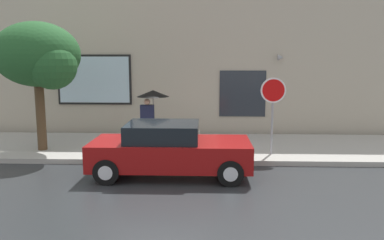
% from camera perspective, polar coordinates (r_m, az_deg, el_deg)
% --- Properties ---
extents(ground_plane, '(60.00, 60.00, 0.00)m').
position_cam_1_polar(ground_plane, '(10.10, -5.37, -8.33)').
color(ground_plane, '#282B2D').
extents(sidewalk, '(20.00, 4.00, 0.15)m').
position_cam_1_polar(sidewalk, '(12.96, -3.68, -4.06)').
color(sidewalk, '#A3A099').
rests_on(sidewalk, ground).
extents(building_facade, '(20.00, 0.67, 7.00)m').
position_cam_1_polar(building_facade, '(15.12, -2.94, 10.84)').
color(building_facade, '#B2A893').
rests_on(building_facade, ground).
extents(parked_car, '(4.11, 1.83, 1.40)m').
position_cam_1_polar(parked_car, '(9.92, -3.44, -4.50)').
color(parked_car, maroon).
rests_on(parked_car, ground).
extents(fire_hydrant, '(0.30, 0.44, 0.76)m').
position_cam_1_polar(fire_hydrant, '(11.86, 0.59, -3.07)').
color(fire_hydrant, white).
rests_on(fire_hydrant, sidewalk).
extents(pedestrian_with_umbrella, '(1.09, 1.09, 1.85)m').
position_cam_1_polar(pedestrian_with_umbrella, '(12.88, -6.12, 2.99)').
color(pedestrian_with_umbrella, black).
rests_on(pedestrian_with_umbrella, sidewalk).
extents(street_tree, '(2.68, 2.28, 4.03)m').
position_cam_1_polar(street_tree, '(12.72, -21.92, 8.76)').
color(street_tree, '#4C3823').
rests_on(street_tree, sidewalk).
extents(stop_sign, '(0.76, 0.10, 2.34)m').
position_cam_1_polar(stop_sign, '(11.62, 12.09, 2.87)').
color(stop_sign, gray).
rests_on(stop_sign, sidewalk).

